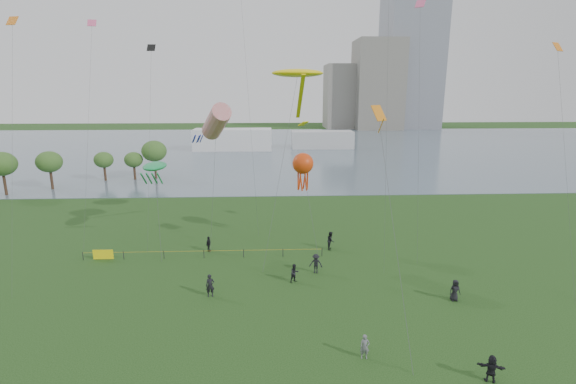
{
  "coord_description": "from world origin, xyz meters",
  "views": [
    {
      "loc": [
        -1.54,
        -24.75,
        16.44
      ],
      "look_at": [
        0.0,
        10.0,
        8.0
      ],
      "focal_mm": 26.0,
      "sensor_mm": 36.0,
      "label": 1
    }
  ],
  "objects_px": {
    "kite_flyer": "(365,347)",
    "kite_stingray": "(298,74)",
    "fence": "(142,254)",
    "kite_octopus": "(303,164)"
  },
  "relations": [
    {
      "from": "kite_flyer",
      "to": "kite_octopus",
      "type": "height_order",
      "value": "kite_octopus"
    },
    {
      "from": "kite_flyer",
      "to": "kite_stingray",
      "type": "relative_size",
      "value": 0.09
    },
    {
      "from": "kite_flyer",
      "to": "kite_stingray",
      "type": "distance_m",
      "value": 27.46
    },
    {
      "from": "fence",
      "to": "kite_stingray",
      "type": "height_order",
      "value": "kite_stingray"
    },
    {
      "from": "kite_stingray",
      "to": "kite_octopus",
      "type": "xyz_separation_m",
      "value": [
        0.61,
        -0.25,
        -9.29
      ]
    },
    {
      "from": "fence",
      "to": "kite_octopus",
      "type": "relative_size",
      "value": 2.39
    },
    {
      "from": "kite_flyer",
      "to": "kite_stingray",
      "type": "bearing_deg",
      "value": 101.87
    },
    {
      "from": "fence",
      "to": "kite_stingray",
      "type": "xyz_separation_m",
      "value": [
        15.8,
        4.2,
        17.61
      ]
    },
    {
      "from": "fence",
      "to": "kite_stingray",
      "type": "relative_size",
      "value": 1.29
    },
    {
      "from": "fence",
      "to": "kite_flyer",
      "type": "distance_m",
      "value": 25.2
    }
  ]
}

